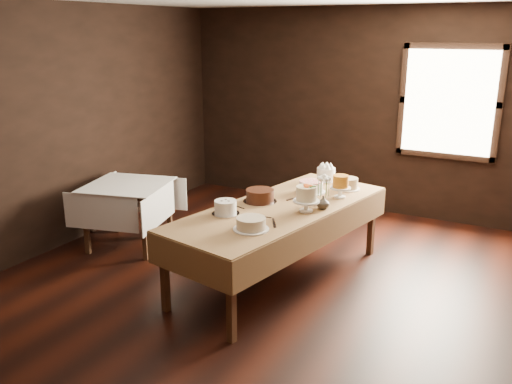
{
  "coord_description": "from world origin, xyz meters",
  "views": [
    {
      "loc": [
        2.44,
        -4.29,
        2.49
      ],
      "look_at": [
        0.0,
        0.2,
        0.95
      ],
      "focal_mm": 38.01,
      "sensor_mm": 36.0,
      "label": 1
    }
  ],
  "objects_px": {
    "cake_server_b": "(274,225)",
    "cake_server_d": "(320,206)",
    "cake_server_a": "(264,217)",
    "cake_server_e": "(239,207)",
    "cake_caramel": "(340,188)",
    "cake_flowers": "(306,200)",
    "side_table": "(127,191)",
    "cake_speckled": "(348,184)",
    "cake_swirl": "(226,208)",
    "cake_lattice": "(311,187)",
    "cake_cream": "(251,224)",
    "cake_server_c": "(298,197)",
    "display_table": "(280,212)",
    "cake_meringue": "(326,175)",
    "cake_chocolate": "(260,196)",
    "flower_vase": "(323,202)"
  },
  "relations": [
    {
      "from": "cake_server_b",
      "to": "cake_server_d",
      "type": "height_order",
      "value": "same"
    },
    {
      "from": "cake_server_a",
      "to": "cake_server_e",
      "type": "relative_size",
      "value": 1.0
    },
    {
      "from": "cake_caramel",
      "to": "cake_flowers",
      "type": "relative_size",
      "value": 0.92
    },
    {
      "from": "side_table",
      "to": "cake_server_a",
      "type": "relative_size",
      "value": 4.59
    },
    {
      "from": "cake_speckled",
      "to": "cake_swirl",
      "type": "xyz_separation_m",
      "value": [
        -0.74,
        -1.37,
        0.0
      ]
    },
    {
      "from": "cake_lattice",
      "to": "cake_server_d",
      "type": "distance_m",
      "value": 0.5
    },
    {
      "from": "cake_caramel",
      "to": "cake_cream",
      "type": "height_order",
      "value": "cake_caramel"
    },
    {
      "from": "cake_speckled",
      "to": "cake_flowers",
      "type": "relative_size",
      "value": 0.97
    },
    {
      "from": "cake_speckled",
      "to": "cake_server_d",
      "type": "xyz_separation_m",
      "value": [
        -0.04,
        -0.71,
        -0.06
      ]
    },
    {
      "from": "cake_caramel",
      "to": "cake_server_c",
      "type": "distance_m",
      "value": 0.45
    },
    {
      "from": "cake_cream",
      "to": "cake_server_a",
      "type": "xyz_separation_m",
      "value": [
        -0.05,
        0.35,
        -0.05
      ]
    },
    {
      "from": "cake_server_a",
      "to": "cake_speckled",
      "type": "bearing_deg",
      "value": 68.42
    },
    {
      "from": "display_table",
      "to": "cake_meringue",
      "type": "height_order",
      "value": "cake_meringue"
    },
    {
      "from": "side_table",
      "to": "cake_swirl",
      "type": "distance_m",
      "value": 1.69
    },
    {
      "from": "cake_swirl",
      "to": "cake_server_d",
      "type": "xyz_separation_m",
      "value": [
        0.71,
        0.66,
        -0.06
      ]
    },
    {
      "from": "cake_cream",
      "to": "cake_server_b",
      "type": "distance_m",
      "value": 0.24
    },
    {
      "from": "cake_server_b",
      "to": "cake_meringue",
      "type": "bearing_deg",
      "value": 153.92
    },
    {
      "from": "cake_lattice",
      "to": "cake_swirl",
      "type": "relative_size",
      "value": 1.15
    },
    {
      "from": "cake_lattice",
      "to": "cake_flowers",
      "type": "bearing_deg",
      "value": -70.99
    },
    {
      "from": "cake_chocolate",
      "to": "cake_server_b",
      "type": "distance_m",
      "value": 0.7
    },
    {
      "from": "display_table",
      "to": "cake_speckled",
      "type": "distance_m",
      "value": 1.0
    },
    {
      "from": "cake_lattice",
      "to": "cake_caramel",
      "type": "height_order",
      "value": "cake_caramel"
    },
    {
      "from": "cake_server_c",
      "to": "cake_server_d",
      "type": "xyz_separation_m",
      "value": [
        0.31,
        -0.16,
        0.0
      ]
    },
    {
      "from": "flower_vase",
      "to": "cake_server_d",
      "type": "bearing_deg",
      "value": 132.23
    },
    {
      "from": "cake_speckled",
      "to": "cake_chocolate",
      "type": "xyz_separation_m",
      "value": [
        -0.63,
        -0.88,
        0.0
      ]
    },
    {
      "from": "cake_chocolate",
      "to": "side_table",
      "type": "bearing_deg",
      "value": -178.47
    },
    {
      "from": "cake_swirl",
      "to": "flower_vase",
      "type": "distance_m",
      "value": 0.97
    },
    {
      "from": "cake_chocolate",
      "to": "cake_server_c",
      "type": "xyz_separation_m",
      "value": [
        0.28,
        0.33,
        -0.06
      ]
    },
    {
      "from": "cake_speckled",
      "to": "cake_flowers",
      "type": "distance_m",
      "value": 0.93
    },
    {
      "from": "cake_caramel",
      "to": "cake_cream",
      "type": "bearing_deg",
      "value": -105.71
    },
    {
      "from": "cake_cream",
      "to": "flower_vase",
      "type": "height_order",
      "value": "flower_vase"
    },
    {
      "from": "cake_cream",
      "to": "flower_vase",
      "type": "relative_size",
      "value": 2.58
    },
    {
      "from": "display_table",
      "to": "cake_swirl",
      "type": "distance_m",
      "value": 0.6
    },
    {
      "from": "cake_chocolate",
      "to": "cake_server_b",
      "type": "bearing_deg",
      "value": -51.07
    },
    {
      "from": "cake_server_c",
      "to": "cake_caramel",
      "type": "bearing_deg",
      "value": -39.46
    },
    {
      "from": "cake_meringue",
      "to": "flower_vase",
      "type": "bearing_deg",
      "value": -70.01
    },
    {
      "from": "cake_speckled",
      "to": "cake_server_d",
      "type": "relative_size",
      "value": 1.12
    },
    {
      "from": "display_table",
      "to": "cake_swirl",
      "type": "relative_size",
      "value": 9.68
    },
    {
      "from": "cake_flowers",
      "to": "cake_server_d",
      "type": "bearing_deg",
      "value": 73.71
    },
    {
      "from": "cake_lattice",
      "to": "flower_vase",
      "type": "distance_m",
      "value": 0.57
    },
    {
      "from": "cake_swirl",
      "to": "cake_server_b",
      "type": "bearing_deg",
      "value": -5.13
    },
    {
      "from": "cake_meringue",
      "to": "cake_server_e",
      "type": "bearing_deg",
      "value": -106.87
    },
    {
      "from": "cake_chocolate",
      "to": "cake_speckled",
      "type": "bearing_deg",
      "value": 54.22
    },
    {
      "from": "cake_caramel",
      "to": "cake_server_e",
      "type": "distance_m",
      "value": 1.11
    },
    {
      "from": "cake_server_a",
      "to": "cake_server_b",
      "type": "relative_size",
      "value": 1.0
    },
    {
      "from": "cake_caramel",
      "to": "cake_server_e",
      "type": "height_order",
      "value": "cake_caramel"
    },
    {
      "from": "cake_flowers",
      "to": "cake_server_e",
      "type": "height_order",
      "value": "cake_flowers"
    },
    {
      "from": "side_table",
      "to": "cake_cream",
      "type": "bearing_deg",
      "value": -18.73
    },
    {
      "from": "cake_caramel",
      "to": "cake_chocolate",
      "type": "distance_m",
      "value": 0.86
    },
    {
      "from": "cake_caramel",
      "to": "flower_vase",
      "type": "xyz_separation_m",
      "value": [
        -0.02,
        -0.43,
        -0.04
      ]
    }
  ]
}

